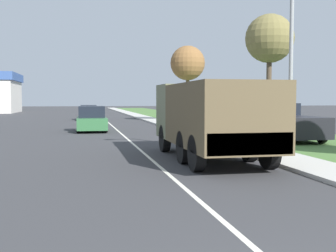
# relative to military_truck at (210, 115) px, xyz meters

# --- Properties ---
(ground_plane) EXTENTS (180.00, 180.00, 0.00)m
(ground_plane) POSITION_rel_military_truck_xyz_m (-2.02, 28.35, -1.55)
(ground_plane) COLOR #38383A
(lane_centre_stripe) EXTENTS (0.12, 120.00, 0.00)m
(lane_centre_stripe) POSITION_rel_military_truck_xyz_m (-2.02, 28.35, -1.55)
(lane_centre_stripe) COLOR silver
(lane_centre_stripe) RESTS_ON ground
(sidewalk_right) EXTENTS (1.80, 120.00, 0.12)m
(sidewalk_right) POSITION_rel_military_truck_xyz_m (2.48, 28.35, -1.49)
(sidewalk_right) COLOR beige
(sidewalk_right) RESTS_ON ground
(grass_strip_right) EXTENTS (7.00, 120.00, 0.02)m
(grass_strip_right) POSITION_rel_military_truck_xyz_m (6.88, 28.35, -1.54)
(grass_strip_right) COLOR #4C7538
(grass_strip_right) RESTS_ON ground
(military_truck) EXTENTS (2.57, 7.19, 2.69)m
(military_truck) POSITION_rel_military_truck_xyz_m (0.00, 0.00, 0.00)
(military_truck) COLOR #606647
(military_truck) RESTS_ON ground
(car_nearest_ahead) EXTENTS (1.89, 3.94, 1.66)m
(car_nearest_ahead) POSITION_rel_military_truck_xyz_m (-3.76, 13.94, -0.81)
(car_nearest_ahead) COLOR #336B3D
(car_nearest_ahead) RESTS_ON ground
(car_second_ahead) EXTENTS (1.77, 4.69, 1.53)m
(car_second_ahead) POSITION_rel_military_truck_xyz_m (-3.70, 29.68, -0.86)
(car_second_ahead) COLOR silver
(car_second_ahead) RESTS_ON ground
(pickup_truck) EXTENTS (1.98, 5.09, 1.88)m
(pickup_truck) POSITION_rel_military_truck_xyz_m (5.96, 6.03, -0.66)
(pickup_truck) COLOR black
(pickup_truck) RESTS_ON grass_strip_right
(lamp_post) EXTENTS (1.69, 0.24, 7.15)m
(lamp_post) POSITION_rel_military_truck_xyz_m (2.52, -0.53, 2.82)
(lamp_post) COLOR gray
(lamp_post) RESTS_ON sidewalk_right
(tree_mid_right) EXTENTS (2.92, 2.92, 7.19)m
(tree_mid_right) POSITION_rel_military_truck_xyz_m (6.72, 9.75, 4.14)
(tree_mid_right) COLOR #4C3D2D
(tree_mid_right) RESTS_ON grass_strip_right
(tree_far_right) EXTENTS (3.24, 3.24, 7.12)m
(tree_far_right) POSITION_rel_military_truck_xyz_m (5.42, 24.56, 3.92)
(tree_far_right) COLOR brown
(tree_far_right) RESTS_ON grass_strip_right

